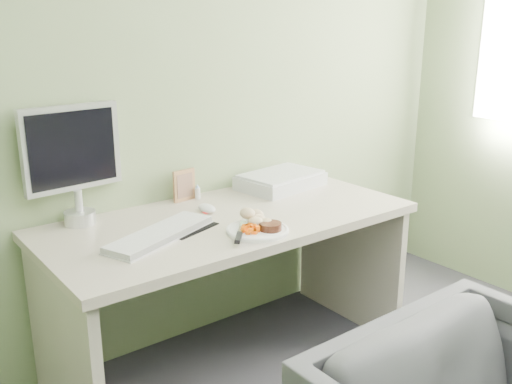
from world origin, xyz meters
TOP-DOWN VIEW (x-y plane):
  - wall_back at (0.00, 2.00)m, footprint 3.50×0.00m
  - desk at (0.00, 1.62)m, footprint 1.60×0.75m
  - plate at (-0.02, 1.40)m, footprint 0.25×0.25m
  - steak at (0.01, 1.36)m, footprint 0.12×0.12m
  - potato_pile at (0.01, 1.45)m, footprint 0.12×0.09m
  - carrot_heap at (-0.07, 1.38)m, footprint 0.08×0.07m
  - steak_knife at (-0.13, 1.37)m, footprint 0.18×0.20m
  - mousepad at (-0.23, 1.63)m, footprint 0.28×0.26m
  - keyboard at (-0.36, 1.58)m, footprint 0.51×0.32m
  - computer_mouse at (-0.05, 1.73)m, footprint 0.06×0.11m
  - photo_frame at (-0.04, 1.94)m, footprint 0.12×0.03m
  - eyedrop_bottle at (0.02, 1.92)m, footprint 0.03×0.03m
  - scanner at (0.47, 1.84)m, footprint 0.45×0.33m
  - monitor at (-0.55, 1.94)m, footprint 0.41×0.13m

SIDE VIEW (x-z plane):
  - desk at x=0.00m, z-range 0.18..0.91m
  - mousepad at x=-0.23m, z-range 0.73..0.73m
  - plate at x=-0.02m, z-range 0.73..0.74m
  - keyboard at x=-0.36m, z-range 0.74..0.76m
  - computer_mouse at x=-0.05m, z-range 0.73..0.77m
  - steak_knife at x=-0.13m, z-range 0.75..0.76m
  - steak at x=0.01m, z-range 0.74..0.77m
  - scanner at x=0.47m, z-range 0.73..0.79m
  - carrot_heap at x=-0.07m, z-range 0.74..0.78m
  - eyedrop_bottle at x=0.02m, z-range 0.73..0.80m
  - potato_pile at x=0.01m, z-range 0.74..0.81m
  - photo_frame at x=-0.04m, z-range 0.73..0.88m
  - monitor at x=-0.55m, z-range 0.76..1.25m
  - wall_back at x=0.00m, z-range -0.40..3.10m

